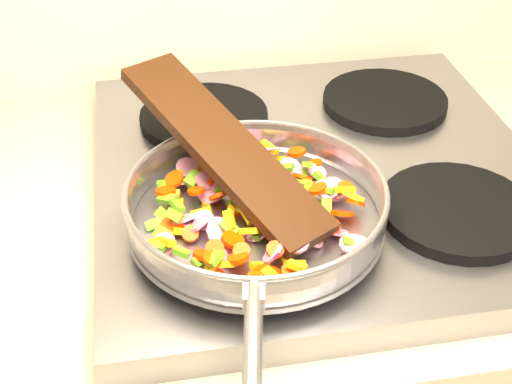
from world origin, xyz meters
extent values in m
cube|color=#939399|center=(-0.70, 1.67, 0.92)|extent=(0.60, 0.60, 0.04)
cylinder|color=black|center=(-0.84, 1.52, 0.95)|extent=(0.19, 0.19, 0.02)
cylinder|color=black|center=(-0.56, 1.52, 0.95)|extent=(0.19, 0.19, 0.02)
cylinder|color=black|center=(-0.84, 1.81, 0.95)|extent=(0.19, 0.19, 0.02)
cylinder|color=black|center=(-0.56, 1.81, 0.95)|extent=(0.19, 0.19, 0.02)
cylinder|color=#9E9EA5|center=(-0.81, 1.54, 0.96)|extent=(0.30, 0.30, 0.01)
torus|color=#9E9EA5|center=(-0.81, 1.54, 0.98)|extent=(0.34, 0.34, 0.04)
torus|color=#9E9EA5|center=(-0.81, 1.54, 1.00)|extent=(0.31, 0.31, 0.01)
cylinder|color=#9E9EA5|center=(-0.86, 1.30, 1.00)|extent=(0.05, 0.19, 0.02)
cube|color=#9E9EA5|center=(-0.84, 1.38, 0.99)|extent=(0.03, 0.03, 0.02)
cylinder|color=#EB3000|center=(-0.90, 1.60, 0.98)|extent=(0.03, 0.03, 0.02)
cube|color=#4F8E15|center=(-0.78, 1.49, 0.97)|extent=(0.01, 0.02, 0.02)
cylinder|color=#BC1258|center=(-0.82, 1.62, 0.97)|extent=(0.04, 0.03, 0.03)
cube|color=gold|center=(-0.92, 1.49, 0.98)|extent=(0.02, 0.02, 0.02)
cylinder|color=#BC1258|center=(-0.86, 1.50, 0.98)|extent=(0.04, 0.04, 0.03)
cube|color=gold|center=(-0.88, 1.45, 0.97)|extent=(0.02, 0.02, 0.02)
cube|color=#4F8E15|center=(-0.72, 1.55, 0.98)|extent=(0.02, 0.02, 0.01)
cube|color=#4F8E15|center=(-0.92, 1.52, 0.97)|extent=(0.03, 0.02, 0.02)
cube|color=#4F8E15|center=(-0.88, 1.60, 0.99)|extent=(0.03, 0.03, 0.02)
cylinder|color=#BC1258|center=(-0.86, 1.59, 0.98)|extent=(0.03, 0.03, 0.02)
cylinder|color=#EB3000|center=(-0.76, 1.53, 0.98)|extent=(0.03, 0.03, 0.02)
cube|color=#4F8E15|center=(-0.91, 1.61, 0.97)|extent=(0.02, 0.02, 0.01)
cylinder|color=#BC1258|center=(-0.89, 1.61, 0.97)|extent=(0.04, 0.03, 0.03)
cube|color=#4F8E15|center=(-0.73, 1.53, 0.97)|extent=(0.02, 0.02, 0.01)
cube|color=gold|center=(-0.74, 1.55, 0.98)|extent=(0.02, 0.02, 0.01)
cube|color=#4F8E15|center=(-0.92, 1.55, 0.97)|extent=(0.02, 0.02, 0.02)
cube|color=gold|center=(-0.82, 1.41, 0.99)|extent=(0.02, 0.03, 0.02)
cylinder|color=#BC1258|center=(-0.90, 1.54, 0.97)|extent=(0.05, 0.04, 0.03)
cylinder|color=#BC1258|center=(-0.76, 1.49, 0.98)|extent=(0.04, 0.04, 0.02)
cube|color=gold|center=(-0.77, 1.65, 0.98)|extent=(0.02, 0.03, 0.01)
cylinder|color=#EB3000|center=(-0.78, 1.62, 0.98)|extent=(0.04, 0.03, 0.02)
cube|color=#4F8E15|center=(-0.81, 1.64, 0.97)|extent=(0.02, 0.02, 0.01)
cube|color=gold|center=(-0.83, 1.54, 0.98)|extent=(0.02, 0.02, 0.02)
cylinder|color=#BC1258|center=(-0.75, 1.57, 0.97)|extent=(0.04, 0.04, 0.02)
cube|color=#4F8E15|center=(-0.91, 1.57, 0.98)|extent=(0.03, 0.03, 0.01)
cube|color=gold|center=(-0.80, 1.60, 0.97)|extent=(0.02, 0.02, 0.02)
cube|color=gold|center=(-0.82, 1.49, 0.98)|extent=(0.02, 0.02, 0.02)
cylinder|color=#BC1258|center=(-0.87, 1.53, 0.97)|extent=(0.04, 0.03, 0.02)
cylinder|color=#EB3000|center=(-0.84, 1.59, 0.98)|extent=(0.03, 0.03, 0.02)
cylinder|color=#EB3000|center=(-0.80, 1.58, 0.97)|extent=(0.03, 0.03, 0.02)
cylinder|color=#EB3000|center=(-0.85, 1.49, 0.98)|extent=(0.03, 0.03, 0.02)
cube|color=#4F8E15|center=(-0.81, 1.61, 0.98)|extent=(0.03, 0.03, 0.01)
cylinder|color=#EB3000|center=(-0.87, 1.44, 0.97)|extent=(0.03, 0.04, 0.02)
cylinder|color=#EB3000|center=(-0.80, 1.45, 0.98)|extent=(0.02, 0.02, 0.02)
cylinder|color=#EB3000|center=(-0.83, 1.55, 0.97)|extent=(0.03, 0.03, 0.01)
cube|color=#4F8E15|center=(-0.93, 1.54, 0.97)|extent=(0.02, 0.02, 0.01)
cylinder|color=#EB3000|center=(-0.84, 1.46, 0.97)|extent=(0.03, 0.03, 0.02)
cube|color=#4F8E15|center=(-0.90, 1.55, 0.99)|extent=(0.02, 0.03, 0.01)
cylinder|color=#EB3000|center=(-0.84, 1.46, 0.98)|extent=(0.02, 0.02, 0.01)
cube|color=gold|center=(-0.79, 1.42, 0.98)|extent=(0.02, 0.02, 0.01)
cylinder|color=#BC1258|center=(-0.85, 1.48, 0.96)|extent=(0.04, 0.04, 0.03)
cube|color=gold|center=(-0.90, 1.61, 0.98)|extent=(0.02, 0.02, 0.02)
cylinder|color=#BC1258|center=(-0.79, 1.58, 0.98)|extent=(0.05, 0.05, 0.01)
cube|color=gold|center=(-0.79, 1.45, 0.97)|extent=(0.01, 0.02, 0.01)
cube|color=#4F8E15|center=(-0.76, 1.60, 0.98)|extent=(0.03, 0.02, 0.01)
cube|color=#4F8E15|center=(-0.83, 1.56, 0.97)|extent=(0.02, 0.02, 0.01)
cube|color=#4F8E15|center=(-0.74, 1.60, 0.97)|extent=(0.01, 0.02, 0.02)
cube|color=gold|center=(-0.83, 1.64, 0.98)|extent=(0.03, 0.02, 0.02)
cube|color=#4F8E15|center=(-0.83, 1.57, 0.98)|extent=(0.02, 0.02, 0.02)
cylinder|color=#BC1258|center=(-0.87, 1.47, 0.97)|extent=(0.03, 0.03, 0.02)
cylinder|color=#BC1258|center=(-0.71, 1.55, 0.98)|extent=(0.04, 0.03, 0.03)
cylinder|color=#BC1258|center=(-0.81, 1.64, 0.98)|extent=(0.03, 0.03, 0.01)
cube|color=#4F8E15|center=(-0.74, 1.51, 0.97)|extent=(0.03, 0.02, 0.01)
cube|color=#4F8E15|center=(-0.93, 1.49, 0.97)|extent=(0.02, 0.02, 0.01)
cylinder|color=#BC1258|center=(-0.77, 1.65, 0.98)|extent=(0.04, 0.04, 0.03)
cylinder|color=#EB3000|center=(-0.79, 1.58, 0.97)|extent=(0.02, 0.02, 0.01)
cube|color=gold|center=(-0.90, 1.52, 0.97)|extent=(0.02, 0.01, 0.02)
cylinder|color=#BC1258|center=(-0.86, 1.58, 0.98)|extent=(0.04, 0.03, 0.02)
cube|color=gold|center=(-0.70, 1.54, 0.98)|extent=(0.03, 0.01, 0.01)
cylinder|color=#EB3000|center=(-0.89, 1.51, 0.97)|extent=(0.03, 0.03, 0.02)
cube|color=gold|center=(-0.87, 1.55, 0.97)|extent=(0.03, 0.02, 0.02)
cube|color=gold|center=(-0.82, 1.45, 0.97)|extent=(0.03, 0.02, 0.02)
cube|color=gold|center=(-0.86, 1.60, 0.97)|extent=(0.02, 0.02, 0.01)
cube|color=gold|center=(-0.91, 1.58, 0.98)|extent=(0.03, 0.02, 0.01)
cube|color=#4F8E15|center=(-0.91, 1.53, 0.98)|extent=(0.02, 0.02, 0.01)
cylinder|color=#BC1258|center=(-0.80, 1.65, 0.97)|extent=(0.04, 0.05, 0.03)
cylinder|color=#BC1258|center=(-0.72, 1.55, 0.98)|extent=(0.04, 0.04, 0.01)
cube|color=#4F8E15|center=(-0.90, 1.47, 0.98)|extent=(0.02, 0.02, 0.01)
cylinder|color=#EB3000|center=(-0.82, 1.43, 0.97)|extent=(0.03, 0.04, 0.02)
cylinder|color=#BC1258|center=(-0.78, 1.56, 0.96)|extent=(0.04, 0.04, 0.01)
cube|color=gold|center=(-0.82, 1.41, 0.98)|extent=(0.02, 0.02, 0.01)
cube|color=#4F8E15|center=(-0.82, 1.63, 0.98)|extent=(0.02, 0.02, 0.01)
cylinder|color=#EB3000|center=(-0.88, 1.47, 0.97)|extent=(0.03, 0.03, 0.02)
cube|color=gold|center=(-0.89, 1.64, 0.97)|extent=(0.02, 0.03, 0.02)
cylinder|color=#BC1258|center=(-0.87, 1.47, 0.96)|extent=(0.03, 0.04, 0.04)
cylinder|color=#BC1258|center=(-0.88, 1.52, 0.98)|extent=(0.03, 0.04, 0.03)
cylinder|color=#EB3000|center=(-0.73, 1.49, 0.97)|extent=(0.04, 0.04, 0.01)
cube|color=#4F8E15|center=(-0.82, 1.61, 0.98)|extent=(0.02, 0.02, 0.01)
cube|color=#4F8E15|center=(-0.81, 1.50, 0.97)|extent=(0.02, 0.02, 0.01)
cylinder|color=#BC1258|center=(-0.77, 1.57, 0.98)|extent=(0.03, 0.03, 0.01)
cylinder|color=#EB3000|center=(-0.73, 1.55, 0.99)|extent=(0.03, 0.03, 0.01)
cube|color=#4F8E15|center=(-0.72, 1.58, 0.98)|extent=(0.02, 0.02, 0.02)
cylinder|color=#EB3000|center=(-0.87, 1.47, 0.98)|extent=(0.03, 0.03, 0.02)
cylinder|color=#EB3000|center=(-0.70, 1.55, 0.98)|extent=(0.03, 0.03, 0.01)
cylinder|color=#EB3000|center=(-0.86, 1.60, 0.98)|extent=(0.03, 0.03, 0.02)
cylinder|color=#BC1258|center=(-0.72, 1.61, 0.97)|extent=(0.03, 0.03, 0.01)
cylinder|color=#EB3000|center=(-0.75, 1.55, 0.97)|extent=(0.03, 0.03, 0.01)
cylinder|color=#BC1258|center=(-0.78, 1.52, 0.98)|extent=(0.04, 0.04, 0.02)
cylinder|color=#BC1258|center=(-0.72, 1.49, 0.97)|extent=(0.04, 0.03, 0.02)
cube|color=#4F8E15|center=(-0.87, 1.60, 0.98)|extent=(0.02, 0.01, 0.02)
cylinder|color=#BC1258|center=(-0.92, 1.50, 0.97)|extent=(0.05, 0.05, 0.02)
cylinder|color=#BC1258|center=(-0.78, 1.46, 0.98)|extent=(0.04, 0.04, 0.01)
cube|color=gold|center=(-0.70, 1.53, 0.99)|extent=(0.03, 0.02, 0.02)
cube|color=#4F8E15|center=(-0.73, 1.60, 0.99)|extent=(0.02, 0.02, 0.01)
cylinder|color=#BC1258|center=(-0.87, 1.54, 0.97)|extent=(0.04, 0.04, 0.02)
cylinder|color=#EB3000|center=(-0.79, 1.47, 0.98)|extent=(0.03, 0.03, 0.01)
cube|color=#4F8E15|center=(-0.87, 1.45, 0.98)|extent=(0.02, 0.02, 0.02)
cylinder|color=#EB3000|center=(-0.87, 1.45, 0.98)|extent=(0.02, 0.03, 0.01)
cylinder|color=#BC1258|center=(-0.88, 1.53, 0.97)|extent=(0.04, 0.04, 0.02)
cube|color=#4F8E15|center=(-0.72, 1.46, 0.97)|extent=(0.02, 0.02, 0.01)
cube|color=gold|center=(-0.87, 1.64, 0.97)|extent=(0.02, 0.01, 0.01)
cube|color=#4F8E15|center=(-0.81, 1.56, 0.97)|extent=(0.02, 0.02, 0.01)
cylinder|color=#EB3000|center=(-0.72, 1.62, 0.97)|extent=(0.03, 0.03, 0.01)
cube|color=#4F8E15|center=(-0.75, 1.57, 0.98)|extent=(0.02, 0.03, 0.01)
cylinder|color=#EB3000|center=(-0.74, 1.59, 0.98)|extent=(0.03, 0.03, 0.03)
cylinder|color=#BC1258|center=(-0.85, 1.59, 0.98)|extent=(0.04, 0.04, 0.02)
cylinder|color=#BC1258|center=(-0.74, 1.62, 0.97)|extent=(0.03, 0.03, 0.02)
cylinder|color=#EB3000|center=(-0.84, 1.45, 0.98)|extent=(0.03, 0.03, 0.02)
cylinder|color=#BC1258|center=(-0.81, 1.45, 0.98)|extent=(0.03, 0.04, 0.03)
cube|color=#4F8E15|center=(-0.75, 1.63, 0.97)|extent=(0.02, 0.02, 0.01)
cylinder|color=#EB3000|center=(-0.69, 1.52, 0.98)|extent=(0.03, 0.03, 0.02)
cube|color=gold|center=(-0.82, 1.52, 0.99)|extent=(0.02, 0.03, 0.01)
cube|color=gold|center=(-0.90, 1.58, 0.97)|extent=(0.02, 0.02, 0.02)
cube|color=gold|center=(-0.78, 1.44, 0.97)|extent=(0.02, 0.01, 0.01)
cylinder|color=#EB3000|center=(-0.82, 1.62, 0.97)|extent=(0.04, 0.03, 0.02)
cylinder|color=#BC1258|center=(-0.75, 1.61, 0.98)|extent=(0.04, 0.03, 0.03)
cylinder|color=#EB3000|center=(-0.91, 1.53, 0.97)|extent=(0.03, 0.03, 0.02)
cylinder|color=#EB3000|center=(-0.79, 1.43, 0.97)|extent=(0.02, 0.02, 0.01)
cube|color=#4F8E15|center=(-0.88, 1.46, 0.97)|extent=(0.03, 0.02, 0.01)
cube|color=gold|center=(-0.86, 1.45, 0.98)|extent=(0.02, 0.02, 0.02)
cylinder|color=#BC1258|center=(-0.81, 1.50, 0.97)|extent=(0.04, 0.04, 0.02)
cylinder|color=#BC1258|center=(-0.70, 1.56, 0.97)|extent=(0.05, 0.05, 0.01)
cube|color=#4F8E15|center=(-0.73, 1.53, 0.97)|extent=(0.02, 0.03, 0.01)
cube|color=gold|center=(-0.77, 1.61, 0.97)|extent=(0.01, 0.02, 0.01)
cube|color=#4F8E15|center=(-0.86, 1.61, 0.98)|extent=(0.02, 0.02, 0.01)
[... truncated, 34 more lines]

